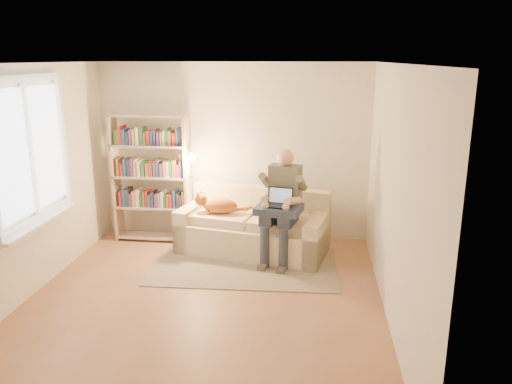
# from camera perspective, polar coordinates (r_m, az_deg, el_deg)

# --- Properties ---
(floor) EXTENTS (4.50, 4.50, 0.00)m
(floor) POSITION_cam_1_polar(r_m,az_deg,el_deg) (5.75, -6.09, -12.47)
(floor) COLOR #8F5F41
(floor) RESTS_ON ground
(ceiling) EXTENTS (4.00, 4.50, 0.02)m
(ceiling) POSITION_cam_1_polar(r_m,az_deg,el_deg) (5.10, -6.93, 14.39)
(ceiling) COLOR white
(ceiling) RESTS_ON wall_back
(wall_left) EXTENTS (0.02, 4.50, 2.60)m
(wall_left) POSITION_cam_1_polar(r_m,az_deg,el_deg) (6.05, -25.27, 0.70)
(wall_left) COLOR silver
(wall_left) RESTS_ON floor
(wall_right) EXTENTS (0.02, 4.50, 2.60)m
(wall_right) POSITION_cam_1_polar(r_m,az_deg,el_deg) (5.21, 15.48, -0.53)
(wall_right) COLOR silver
(wall_right) RESTS_ON floor
(wall_back) EXTENTS (4.00, 0.02, 2.60)m
(wall_back) POSITION_cam_1_polar(r_m,az_deg,el_deg) (7.43, -2.59, 4.60)
(wall_back) COLOR silver
(wall_back) RESTS_ON floor
(wall_front) EXTENTS (4.00, 0.02, 2.60)m
(wall_front) POSITION_cam_1_polar(r_m,az_deg,el_deg) (3.26, -15.53, -10.09)
(wall_front) COLOR silver
(wall_front) RESTS_ON floor
(window) EXTENTS (0.12, 1.52, 1.69)m
(window) POSITION_cam_1_polar(r_m,az_deg,el_deg) (6.17, -23.98, 1.82)
(window) COLOR white
(window) RESTS_ON wall_left
(sofa) EXTENTS (2.18, 1.32, 0.86)m
(sofa) POSITION_cam_1_polar(r_m,az_deg,el_deg) (7.03, -0.26, -4.33)
(sofa) COLOR beige
(sofa) RESTS_ON floor
(person) EXTENTS (0.54, 0.73, 1.50)m
(person) POSITION_cam_1_polar(r_m,az_deg,el_deg) (6.61, 2.99, -0.86)
(person) COLOR #6C6D58
(person) RESTS_ON sofa
(cat) EXTENTS (0.75, 0.35, 0.27)m
(cat) POSITION_cam_1_polar(r_m,az_deg,el_deg) (6.98, -4.46, -1.49)
(cat) COLOR orange
(cat) RESTS_ON sofa
(blanket) EXTENTS (0.66, 0.58, 0.09)m
(blanket) POSITION_cam_1_polar(r_m,az_deg,el_deg) (6.49, 2.80, -2.01)
(blanket) COLOR #263043
(blanket) RESTS_ON person
(laptop) EXTENTS (0.38, 0.32, 0.29)m
(laptop) POSITION_cam_1_polar(r_m,az_deg,el_deg) (6.47, 2.84, -1.08)
(laptop) COLOR black
(laptop) RESTS_ON blanket
(bookshelf) EXTENTS (1.25, 0.35, 1.89)m
(bookshelf) POSITION_cam_1_polar(r_m,az_deg,el_deg) (7.43, -11.88, 2.28)
(bookshelf) COLOR #C2AB93
(bookshelf) RESTS_ON floor
(rug) EXTENTS (2.45, 1.50, 0.01)m
(rug) POSITION_cam_1_polar(r_m,az_deg,el_deg) (6.63, -1.34, -8.44)
(rug) COLOR gray
(rug) RESTS_ON floor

